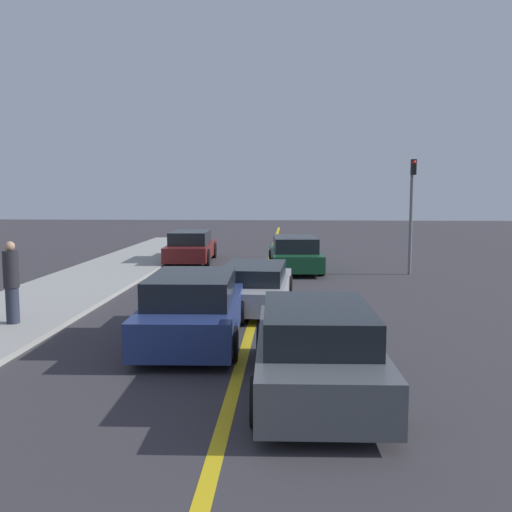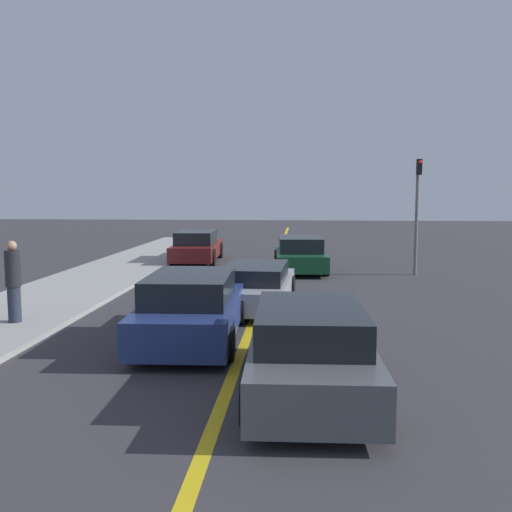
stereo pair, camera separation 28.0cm
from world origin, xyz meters
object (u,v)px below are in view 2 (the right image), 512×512
object	(u,v)px
car_near_right_lane	(310,349)
car_oncoming_far	(197,247)
car_ahead_center	(192,308)
car_far_distant	(256,286)
traffic_light	(417,205)
car_parked_left_lot	(300,254)
pedestrian_far_standing	(13,281)

from	to	relation	value
car_near_right_lane	car_oncoming_far	world-z (taller)	car_near_right_lane
car_near_right_lane	car_ahead_center	size ratio (longest dim) A/B	0.99
car_near_right_lane	car_ahead_center	world-z (taller)	car_ahead_center
car_far_distant	traffic_light	size ratio (longest dim) A/B	1.10
car_far_distant	traffic_light	distance (m)	8.39
traffic_light	car_parked_left_lot	bearing A→B (deg)	168.56
car_ahead_center	pedestrian_far_standing	xyz separation A→B (m)	(-4.18, 0.83, 0.37)
traffic_light	car_near_right_lane	bearing A→B (deg)	-107.78
car_far_distant	pedestrian_far_standing	xyz separation A→B (m)	(-5.20, -2.67, 0.48)
car_far_distant	car_ahead_center	bearing A→B (deg)	-103.47
car_near_right_lane	traffic_light	world-z (taller)	traffic_light
car_near_right_lane	car_parked_left_lot	bearing A→B (deg)	89.25
car_oncoming_far	traffic_light	distance (m)	9.41
pedestrian_far_standing	car_oncoming_far	bearing A→B (deg)	81.11
car_oncoming_far	car_far_distant	bearing A→B (deg)	-72.85
car_ahead_center	traffic_light	bearing A→B (deg)	54.83
car_ahead_center	traffic_light	xyz separation A→B (m)	(6.34, 9.69, 1.88)
traffic_light	pedestrian_far_standing	bearing A→B (deg)	-139.89
car_oncoming_far	car_near_right_lane	bearing A→B (deg)	-75.76
car_near_right_lane	pedestrian_far_standing	world-z (taller)	pedestrian_far_standing
car_near_right_lane	pedestrian_far_standing	xyz separation A→B (m)	(-6.52, 3.61, 0.39)
car_far_distant	car_oncoming_far	xyz separation A→B (m)	(-3.31, 9.45, 0.09)
pedestrian_far_standing	car_ahead_center	bearing A→B (deg)	-11.22
car_far_distant	car_parked_left_lot	xyz separation A→B (m)	(1.13, 7.03, 0.07)
car_near_right_lane	pedestrian_far_standing	size ratio (longest dim) A/B	2.48
car_near_right_lane	car_parked_left_lot	xyz separation A→B (m)	(-0.18, 13.31, -0.02)
car_near_right_lane	traffic_light	xyz separation A→B (m)	(4.00, 12.46, 1.89)
car_ahead_center	traffic_light	world-z (taller)	traffic_light
car_ahead_center	car_near_right_lane	bearing A→B (deg)	-51.89
car_parked_left_lot	car_oncoming_far	distance (m)	5.05
car_far_distant	car_oncoming_far	world-z (taller)	car_oncoming_far
car_near_right_lane	car_far_distant	bearing A→B (deg)	100.27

